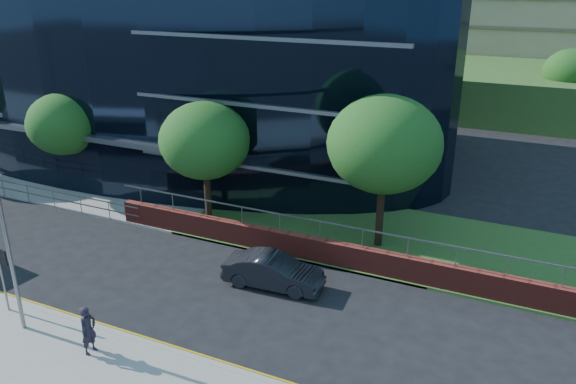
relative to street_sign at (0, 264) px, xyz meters
The scene contains 12 objects.
far_forecourt 16.53m from the street_sign, 129.83° to the left, with size 50.00×8.00×0.10m, color gray.
grass_verge 23.30m from the street_sign, 32.84° to the left, with size 36.00×8.00×0.12m, color #2D511E.
glass_office 24.70m from the street_sign, 110.75° to the left, with size 44.00×23.10×16.00m.
retaining_wall 17.93m from the street_sign, 29.83° to the left, with size 34.00×0.40×2.11m.
street_sign is the anchor object (origin of this frame).
tree_far_b 13.54m from the street_sign, 124.08° to the left, with size 4.29×4.29×6.05m.
tree_far_c 11.14m from the street_sign, 76.71° to the left, with size 4.62×4.62×6.51m.
tree_far_d 16.61m from the street_sign, 45.22° to the left, with size 5.28×5.28×7.44m.
tree_dist_e 45.99m from the street_sign, 64.88° to the left, with size 4.62×4.62×6.51m.
streetlight_east 2.80m from the street_sign, 21.36° to the right, with size 0.15×0.77×8.00m.
parked_car 10.59m from the street_sign, 35.89° to the left, with size 1.49×4.27×1.41m, color black.
pedestrian 4.98m from the street_sign, ahead, with size 0.65×0.43×1.79m, color black.
Camera 1 is at (22.27, -14.06, 12.41)m, focal length 35.00 mm.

